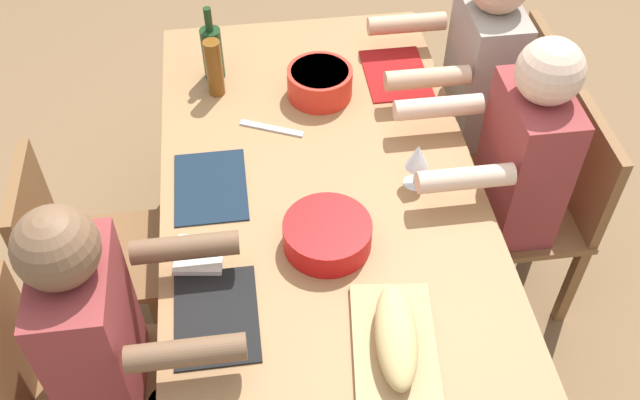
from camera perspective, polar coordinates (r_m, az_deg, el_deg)
ground_plane at (r=2.95m, az=0.00°, el=-8.35°), size 8.00×8.00×0.00m
dining_table at (r=2.44m, az=0.00°, el=0.54°), size 1.82×1.03×0.74m
chair_near_center at (r=2.63m, az=-18.39°, el=-3.94°), size 0.40×0.40×0.85m
chair_near_right at (r=2.35m, az=-19.49°, el=-13.38°), size 0.40×0.40×0.85m
diner_near_right at (r=2.13m, az=-16.08°, el=-10.26°), size 0.41×0.53×1.20m
chair_far_center at (r=2.77m, az=17.40°, el=-0.38°), size 0.40×0.40×0.85m
diner_far_center at (r=2.56m, az=14.67°, el=2.47°), size 0.41×0.53×1.20m
chair_far_left at (r=3.10m, az=14.34°, el=6.38°), size 0.40×0.40×0.85m
diner_far_left at (r=2.91m, az=11.68°, el=9.36°), size 0.41×0.53×1.20m
serving_bowl_pasta at (r=2.15m, az=0.57°, el=-2.61°), size 0.26×0.26×0.09m
serving_bowl_fruit at (r=2.66m, az=-0.02°, el=9.25°), size 0.24×0.24×0.11m
cutting_board at (r=1.98m, az=5.82°, el=-11.35°), size 0.42×0.27×0.02m
bread_loaf at (r=1.94m, az=5.95°, el=-10.49°), size 0.33×0.15×0.09m
wine_bottle at (r=2.75m, az=-8.39°, el=11.37°), size 0.08×0.08×0.29m
beer_bottle at (r=2.67m, az=-8.24°, el=10.14°), size 0.06×0.06×0.22m
wine_glass at (r=2.30m, az=7.60°, el=3.27°), size 0.08×0.08×0.17m
placemat_near_center at (r=2.37m, az=-8.52°, el=1.05°), size 0.32×0.23×0.01m
placemat_near_right at (r=2.05m, az=-8.08°, el=-8.95°), size 0.32×0.23×0.01m
placemat_far_left at (r=2.80m, az=5.92°, el=9.75°), size 0.32×0.23×0.01m
carving_knife at (r=2.55m, az=-3.79°, el=5.59°), size 0.12×0.22×0.01m
napkin_stack at (r=2.18m, az=-9.35°, el=-4.28°), size 0.16×0.16×0.02m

